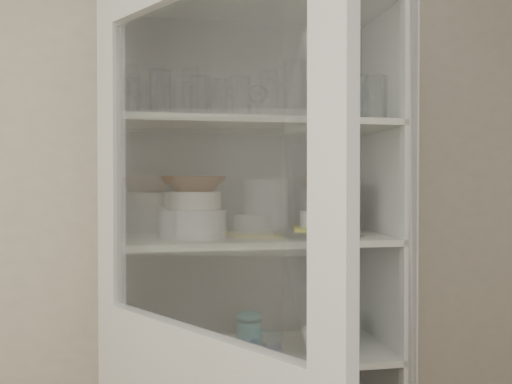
# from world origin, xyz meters

# --- Properties ---
(wall_back) EXTENTS (3.60, 0.02, 2.60)m
(wall_back) POSITION_xyz_m (0.00, 1.50, 1.30)
(wall_back) COLOR #BAB29F
(wall_back) RESTS_ON ground
(pantry_cabinet) EXTENTS (1.00, 0.45, 2.10)m
(pantry_cabinet) POSITION_xyz_m (0.20, 1.34, 0.94)
(pantry_cabinet) COLOR silver
(pantry_cabinet) RESTS_ON floor
(tumbler_0) EXTENTS (0.08, 0.08, 0.14)m
(tumbler_0) POSITION_xyz_m (-0.13, 1.12, 1.73)
(tumbler_0) COLOR silver
(tumbler_0) RESTS_ON shelf_glass
(tumbler_1) EXTENTS (0.09, 0.09, 0.14)m
(tumbler_1) POSITION_xyz_m (-0.17, 1.14, 1.73)
(tumbler_1) COLOR silver
(tumbler_1) RESTS_ON shelf_glass
(tumbler_2) EXTENTS (0.07, 0.07, 0.13)m
(tumbler_2) POSITION_xyz_m (-0.01, 1.14, 1.73)
(tumbler_2) COLOR silver
(tumbler_2) RESTS_ON shelf_glass
(tumbler_3) EXTENTS (0.08, 0.08, 0.13)m
(tumbler_3) POSITION_xyz_m (0.12, 1.12, 1.72)
(tumbler_3) COLOR silver
(tumbler_3) RESTS_ON shelf_glass
(tumbler_4) EXTENTS (0.07, 0.07, 0.12)m
(tumbler_4) POSITION_xyz_m (0.43, 1.14, 1.72)
(tumbler_4) COLOR silver
(tumbler_4) RESTS_ON shelf_glass
(tumbler_5) EXTENTS (0.10, 0.10, 0.15)m
(tumbler_5) POSITION_xyz_m (0.53, 1.14, 1.74)
(tumbler_5) COLOR silver
(tumbler_5) RESTS_ON shelf_glass
(tumbler_6) EXTENTS (0.09, 0.09, 0.15)m
(tumbler_6) POSITION_xyz_m (0.59, 1.13, 1.74)
(tumbler_6) COLOR silver
(tumbler_6) RESTS_ON shelf_glass
(tumbler_7) EXTENTS (0.07, 0.07, 0.14)m
(tumbler_7) POSITION_xyz_m (-0.21, 1.26, 1.73)
(tumbler_7) COLOR silver
(tumbler_7) RESTS_ON shelf_glass
(tumbler_8) EXTENTS (0.08, 0.08, 0.14)m
(tumbler_8) POSITION_xyz_m (-0.06, 1.29, 1.73)
(tumbler_8) COLOR silver
(tumbler_8) RESTS_ON shelf_glass
(tumbler_9) EXTENTS (0.08, 0.08, 0.14)m
(tumbler_9) POSITION_xyz_m (0.06, 1.25, 1.73)
(tumbler_9) COLOR silver
(tumbler_9) RESTS_ON shelf_glass
(goblet_0) EXTENTS (0.08, 0.08, 0.17)m
(goblet_0) POSITION_xyz_m (-0.21, 1.39, 1.75)
(goblet_0) COLOR silver
(goblet_0) RESTS_ON shelf_glass
(goblet_1) EXTENTS (0.08, 0.08, 0.19)m
(goblet_1) POSITION_xyz_m (0.09, 1.35, 1.75)
(goblet_1) COLOR silver
(goblet_1) RESTS_ON shelf_glass
(goblet_2) EXTENTS (0.07, 0.07, 0.16)m
(goblet_2) POSITION_xyz_m (0.22, 1.34, 1.74)
(goblet_2) COLOR silver
(goblet_2) RESTS_ON shelf_glass
(goblet_3) EXTENTS (0.07, 0.07, 0.15)m
(goblet_3) POSITION_xyz_m (0.56, 1.35, 1.74)
(goblet_3) COLOR silver
(goblet_3) RESTS_ON shelf_glass
(plate_stack_front) EXTENTS (0.23, 0.23, 0.10)m
(plate_stack_front) POSITION_xyz_m (-0.02, 1.25, 1.31)
(plate_stack_front) COLOR white
(plate_stack_front) RESTS_ON shelf_plates
(plate_stack_back) EXTENTS (0.22, 0.22, 0.10)m
(plate_stack_back) POSITION_xyz_m (-0.03, 1.42, 1.31)
(plate_stack_back) COLOR white
(plate_stack_back) RESTS_ON shelf_plates
(cream_bowl) EXTENTS (0.24, 0.24, 0.06)m
(cream_bowl) POSITION_xyz_m (-0.02, 1.25, 1.39)
(cream_bowl) COLOR white
(cream_bowl) RESTS_ON plate_stack_front
(terracotta_bowl) EXTENTS (0.25, 0.25, 0.05)m
(terracotta_bowl) POSITION_xyz_m (-0.02, 1.25, 1.45)
(terracotta_bowl) COLOR brown
(terracotta_bowl) RESTS_ON cream_bowl
(glass_platter) EXTENTS (0.33, 0.33, 0.02)m
(glass_platter) POSITION_xyz_m (0.42, 1.24, 1.27)
(glass_platter) COLOR silver
(glass_platter) RESTS_ON shelf_plates
(yellow_trivet) EXTENTS (0.21, 0.21, 0.01)m
(yellow_trivet) POSITION_xyz_m (0.42, 1.24, 1.29)
(yellow_trivet) COLOR yellow
(yellow_trivet) RESTS_ON glass_platter
(white_ramekin) EXTENTS (0.17, 0.17, 0.06)m
(white_ramekin) POSITION_xyz_m (0.42, 1.24, 1.32)
(white_ramekin) COLOR white
(white_ramekin) RESTS_ON yellow_trivet
(grey_bowl_stack) EXTENTS (0.15, 0.15, 0.20)m
(grey_bowl_stack) POSITION_xyz_m (0.49, 1.27, 1.36)
(grey_bowl_stack) COLOR silver
(grey_bowl_stack) RESTS_ON shelf_plates
(mug_blue) EXTENTS (0.15, 0.15, 0.09)m
(mug_blue) POSITION_xyz_m (0.47, 1.23, 0.91)
(mug_blue) COLOR navy
(mug_blue) RESTS_ON shelf_mugs
(mug_teal) EXTENTS (0.14, 0.14, 0.11)m
(mug_teal) POSITION_xyz_m (0.52, 1.30, 0.91)
(mug_teal) COLOR #177884
(mug_teal) RESTS_ON shelf_mugs
(mug_white) EXTENTS (0.11, 0.11, 0.09)m
(mug_white) POSITION_xyz_m (0.39, 1.16, 0.91)
(mug_white) COLOR white
(mug_white) RESTS_ON shelf_mugs
(teal_jar) EXTENTS (0.09, 0.09, 0.11)m
(teal_jar) POSITION_xyz_m (0.18, 1.29, 0.92)
(teal_jar) COLOR #177884
(teal_jar) RESTS_ON shelf_mugs
(measuring_cups) EXTENTS (0.10, 0.10, 0.04)m
(measuring_cups) POSITION_xyz_m (0.16, 1.22, 0.88)
(measuring_cups) COLOR #B7B5CB
(measuring_cups) RESTS_ON shelf_mugs
(white_canister) EXTENTS (0.11, 0.11, 0.13)m
(white_canister) POSITION_xyz_m (-0.21, 1.28, 0.93)
(white_canister) COLOR white
(white_canister) RESTS_ON shelf_mugs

